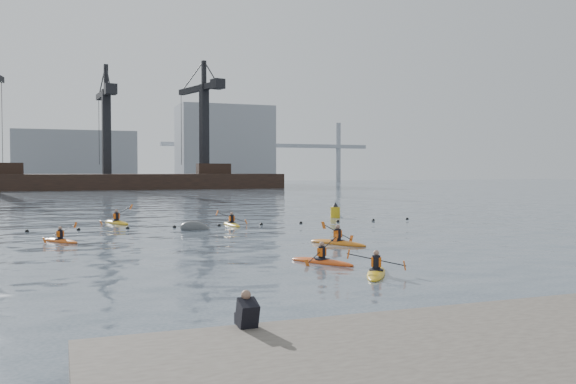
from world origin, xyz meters
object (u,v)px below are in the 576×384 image
object	(u,v)px
kayaker_0	(322,261)
mooring_buoy	(195,229)
nav_buoy	(335,212)
kayaker_5	(116,222)
kayaker_3	(232,224)
kayaker_4	(338,242)
kayaker_2	(60,240)
kayaker_1	(376,272)

from	to	relation	value
kayaker_0	mooring_buoy	bearing A→B (deg)	66.72
nav_buoy	kayaker_5	bearing A→B (deg)	178.17
kayaker_0	kayaker_3	bearing A→B (deg)	56.53
kayaker_0	kayaker_5	world-z (taller)	kayaker_5
kayaker_0	kayaker_4	size ratio (longest dim) A/B	0.86
kayaker_0	kayaker_2	size ratio (longest dim) A/B	1.09
kayaker_4	nav_buoy	bearing A→B (deg)	-141.10
kayaker_1	nav_buoy	bearing A→B (deg)	100.33
kayaker_5	kayaker_2	bearing A→B (deg)	-129.32
kayaker_1	kayaker_3	size ratio (longest dim) A/B	0.92
kayaker_1	kayaker_5	bearing A→B (deg)	137.36
kayaker_0	kayaker_4	xyz separation A→B (m)	(3.34, 5.56, 0.01)
kayaker_1	mooring_buoy	bearing A→B (deg)	129.92
kayaker_0	mooring_buoy	size ratio (longest dim) A/B	1.44
kayaker_2	kayaker_5	size ratio (longest dim) A/B	0.77
kayaker_2	kayaker_3	distance (m)	12.68
kayaker_0	nav_buoy	size ratio (longest dim) A/B	2.12
kayaker_5	mooring_buoy	distance (m)	7.78
kayaker_2	mooring_buoy	world-z (taller)	kayaker_2
kayaker_4	kayaker_2	bearing A→B (deg)	-51.09
kayaker_1	kayaker_0	bearing A→B (deg)	134.99
kayaker_1	kayaker_4	world-z (taller)	kayaker_4
kayaker_2	kayaker_0	bearing A→B (deg)	-83.53
kayaker_2	nav_buoy	world-z (taller)	nav_buoy
kayaker_0	kayaker_3	distance (m)	17.89
kayaker_4	kayaker_1	bearing A→B (deg)	46.99
kayaker_1	kayaker_4	bearing A→B (deg)	105.68
kayaker_0	kayaker_5	distance (m)	23.15
kayaker_2	kayaker_4	distance (m)	14.62
kayaker_2	nav_buoy	distance (m)	23.08
kayaker_3	kayaker_4	distance (m)	12.49
mooring_buoy	kayaker_2	bearing A→B (deg)	-152.69
kayaker_1	kayaker_2	bearing A→B (deg)	157.91
kayaker_0	mooring_buoy	xyz separation A→B (m)	(-1.83, 15.86, -0.10)
kayaker_3	kayaker_2	bearing A→B (deg)	-152.14
kayaker_0	kayaker_3	xyz separation A→B (m)	(1.12, 17.85, 0.00)
kayaker_1	nav_buoy	size ratio (longest dim) A/B	2.12
kayaker_3	kayaker_5	bearing A→B (deg)	147.11
kayaker_5	kayaker_0	bearing A→B (deg)	-94.33
kayaker_3	kayaker_4	bearing A→B (deg)	-81.11
kayaker_5	nav_buoy	world-z (taller)	kayaker_5
kayaker_2	kayaker_4	size ratio (longest dim) A/B	0.78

